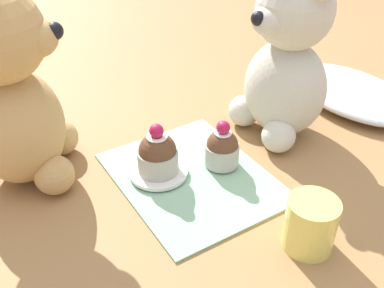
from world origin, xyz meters
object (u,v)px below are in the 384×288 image
(teddy_bear_cream, at_px, (286,61))
(saucer_plate, at_px, (159,171))
(cupcake_near_cream_bear, at_px, (224,149))
(teddy_bear_tan, at_px, (12,92))
(juice_glass, at_px, (310,224))
(cupcake_near_tan_bear, at_px, (158,154))

(teddy_bear_cream, xyz_separation_m, saucer_plate, (0.00, -0.21, -0.11))
(cupcake_near_cream_bear, distance_m, saucer_plate, 0.09)
(teddy_bear_cream, distance_m, teddy_bear_tan, 0.37)
(teddy_bear_cream, distance_m, juice_glass, 0.25)
(cupcake_near_tan_bear, bearing_deg, teddy_bear_tan, -124.46)
(cupcake_near_cream_bear, relative_size, saucer_plate, 0.86)
(cupcake_near_cream_bear, height_order, saucer_plate, cupcake_near_cream_bear)
(teddy_bear_tan, distance_m, juice_glass, 0.38)
(cupcake_near_cream_bear, bearing_deg, saucer_plate, -109.65)
(teddy_bear_cream, xyz_separation_m, cupcake_near_tan_bear, (0.00, -0.21, -0.08))
(teddy_bear_tan, relative_size, saucer_plate, 3.37)
(juice_glass, bearing_deg, cupcake_near_cream_bear, 179.45)
(cupcake_near_tan_bear, height_order, juice_glass, cupcake_near_tan_bear)
(teddy_bear_tan, relative_size, cupcake_near_cream_bear, 3.91)
(juice_glass, bearing_deg, teddy_bear_tan, -142.48)
(teddy_bear_tan, height_order, cupcake_near_cream_bear, teddy_bear_tan)
(saucer_plate, bearing_deg, cupcake_near_cream_bear, 70.35)
(teddy_bear_tan, distance_m, saucer_plate, 0.21)
(teddy_bear_cream, height_order, cupcake_near_tan_bear, teddy_bear_cream)
(teddy_bear_tan, bearing_deg, saucer_plate, -101.50)
(teddy_bear_tan, height_order, saucer_plate, teddy_bear_tan)
(teddy_bear_cream, bearing_deg, cupcake_near_tan_bear, -87.97)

